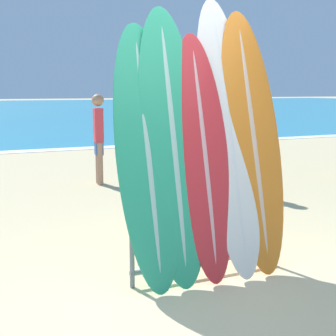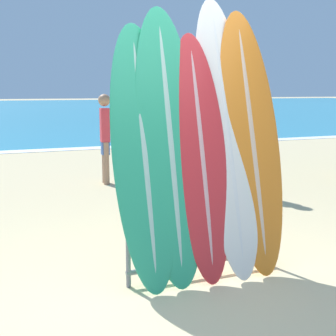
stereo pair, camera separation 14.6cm
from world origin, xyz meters
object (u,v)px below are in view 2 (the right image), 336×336
(surfboard_slot_1, at_px, (170,145))
(person_near_water, at_px, (226,133))
(surfboard_slot_0, at_px, (144,155))
(surfboard_slot_4, at_px, (251,140))
(surfboard_slot_3, at_px, (227,135))
(surfboard_rack, at_px, (202,227))
(surfboard_slot_2, at_px, (201,156))
(person_mid_beach, at_px, (105,135))

(surfboard_slot_1, bearing_deg, person_near_water, 53.87)
(surfboard_slot_0, distance_m, surfboard_slot_4, 1.02)
(surfboard_slot_3, bearing_deg, surfboard_slot_4, -5.55)
(surfboard_rack, distance_m, surfboard_slot_2, 0.61)
(surfboard_slot_1, xyz_separation_m, person_mid_beach, (0.50, 4.20, -0.32))
(surfboard_slot_0, distance_m, person_near_water, 3.81)
(surfboard_slot_4, height_order, person_mid_beach, surfboard_slot_4)
(surfboard_rack, relative_size, surfboard_slot_4, 0.59)
(surfboard_slot_1, distance_m, surfboard_slot_4, 0.79)
(person_near_water, bearing_deg, person_mid_beach, 168.97)
(surfboard_slot_0, relative_size, surfboard_slot_3, 0.89)
(surfboard_slot_3, bearing_deg, surfboard_slot_1, -176.14)
(surfboard_slot_2, relative_size, person_mid_beach, 1.37)
(surfboard_rack, bearing_deg, surfboard_slot_4, 8.57)
(surfboard_slot_0, relative_size, surfboard_slot_4, 0.93)
(surfboard_rack, xyz_separation_m, surfboard_slot_2, (-0.01, 0.03, 0.61))
(surfboard_rack, relative_size, surfboard_slot_2, 0.66)
(surfboard_slot_0, xyz_separation_m, surfboard_slot_2, (0.50, -0.02, -0.03))
(surfboard_rack, relative_size, person_near_water, 0.82)
(surfboard_slot_3, distance_m, person_mid_beach, 4.18)
(person_near_water, bearing_deg, surfboard_rack, -96.01)
(surfboard_slot_0, xyz_separation_m, surfboard_slot_3, (0.78, 0.05, 0.13))
(surfboard_slot_2, xyz_separation_m, surfboard_slot_4, (0.52, 0.05, 0.11))
(surfboard_slot_2, distance_m, surfboard_slot_4, 0.53)
(person_near_water, distance_m, person_mid_beach, 2.07)
(surfboard_slot_4, bearing_deg, surfboard_rack, -171.43)
(surfboard_slot_1, height_order, person_mid_beach, surfboard_slot_1)
(person_mid_beach, bearing_deg, person_near_water, -121.27)
(surfboard_slot_4, xyz_separation_m, person_near_water, (1.37, 2.94, -0.24))
(surfboard_slot_1, xyz_separation_m, person_near_water, (2.16, 2.95, -0.23))
(surfboard_rack, height_order, surfboard_slot_1, surfboard_slot_1)
(surfboard_slot_3, relative_size, surfboard_slot_4, 1.05)
(surfboard_slot_0, distance_m, surfboard_slot_2, 0.50)
(surfboard_slot_2, bearing_deg, surfboard_slot_3, 13.84)
(surfboard_slot_3, bearing_deg, person_mid_beach, 90.72)
(surfboard_rack, relative_size, surfboard_slot_3, 0.57)
(surfboard_slot_1, distance_m, person_mid_beach, 4.24)
(surfboard_rack, bearing_deg, surfboard_slot_2, 107.23)
(surfboard_slot_0, relative_size, surfboard_slot_1, 0.94)
(surfboard_slot_2, relative_size, surfboard_slot_4, 0.90)
(surfboard_slot_3, bearing_deg, surfboard_rack, -160.18)
(surfboard_slot_1, distance_m, surfboard_slot_3, 0.56)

